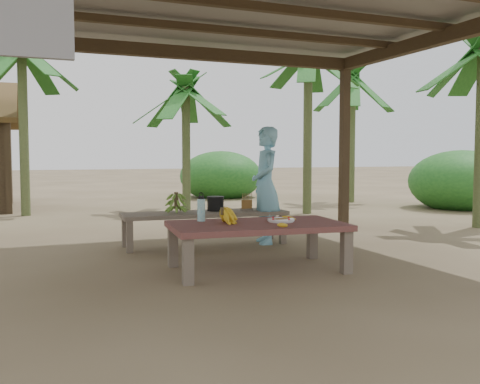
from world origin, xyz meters
name	(u,v)px	position (x,y,z in m)	size (l,w,h in m)	color
ground	(239,266)	(0.00, 0.00, 0.00)	(80.00, 80.00, 0.00)	brown
pavilion	(239,6)	(-0.01, -0.01, 2.78)	(6.60, 5.60, 2.95)	black
work_table	(257,229)	(0.09, -0.28, 0.43)	(1.88, 1.15, 0.50)	brown
bench	(205,216)	(0.06, 1.40, 0.39)	(2.23, 0.70, 0.45)	brown
ripe_banana_bunch	(222,215)	(-0.26, -0.18, 0.59)	(0.30, 0.26, 0.18)	yellow
plate	(281,220)	(0.36, -0.29, 0.52)	(0.29, 0.29, 0.04)	white
loose_banana_front	(283,225)	(0.19, -0.68, 0.52)	(0.04, 0.15, 0.04)	yellow
loose_banana_side	(289,218)	(0.51, -0.19, 0.52)	(0.04, 0.16, 0.04)	yellow
water_flask	(201,209)	(-0.41, 0.08, 0.63)	(0.08, 0.08, 0.31)	#3CB1BB
green_banana_stalk	(176,202)	(-0.33, 1.42, 0.59)	(0.25, 0.25, 0.29)	#598C2D
cooking_pot	(215,204)	(0.24, 1.47, 0.55)	(0.22, 0.22, 0.19)	black
skewer_rack	(247,202)	(0.63, 1.32, 0.57)	(0.18, 0.08, 0.24)	#A57F47
woman	(266,185)	(0.88, 1.25, 0.80)	(0.58, 0.38, 1.59)	#6FB5D3
banana_plant_ne	(308,65)	(3.22, 4.32, 3.02)	(1.80, 1.80, 3.52)	#596638
banana_plant_n	(186,100)	(1.09, 5.89, 2.40)	(1.80, 1.80, 2.88)	#596638
banana_plant_nw	(22,61)	(-2.18, 6.04, 3.04)	(1.80, 1.80, 3.55)	#596638
banana_plant_far	(352,89)	(5.53, 6.22, 2.86)	(1.80, 1.80, 3.36)	#596638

